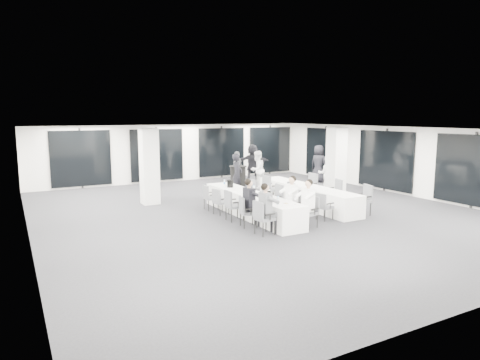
# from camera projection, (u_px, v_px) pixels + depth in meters

# --- Properties ---
(room) EXTENTS (14.04, 16.04, 2.84)m
(room) POSITION_uv_depth(u_px,v_px,m) (264.00, 167.00, 15.66)
(room) COLOR black
(room) RESTS_ON ground
(column_left) EXTENTS (0.60, 0.60, 2.80)m
(column_left) POSITION_uv_depth(u_px,v_px,m) (149.00, 166.00, 15.74)
(column_left) COLOR silver
(column_left) RESTS_ON floor
(column_right) EXTENTS (0.60, 0.60, 2.80)m
(column_right) POSITION_uv_depth(u_px,v_px,m) (336.00, 162.00, 17.13)
(column_right) COLOR silver
(column_right) RESTS_ON floor
(banquet_table_main) EXTENTS (0.90, 5.00, 0.75)m
(banquet_table_main) POSITION_uv_depth(u_px,v_px,m) (251.00, 205.00, 13.95)
(banquet_table_main) COLOR silver
(banquet_table_main) RESTS_ON floor
(banquet_table_side) EXTENTS (0.90, 5.00, 0.75)m
(banquet_table_side) POSITION_uv_depth(u_px,v_px,m) (306.00, 196.00, 15.48)
(banquet_table_side) COLOR silver
(banquet_table_side) RESTS_ON floor
(cocktail_table) EXTENTS (0.76, 0.76, 1.06)m
(cocktail_table) POSITION_uv_depth(u_px,v_px,m) (238.00, 178.00, 18.74)
(cocktail_table) COLOR black
(cocktail_table) RESTS_ON floor
(chair_main_left_near) EXTENTS (0.52, 0.56, 0.94)m
(chair_main_left_near) POSITION_uv_depth(u_px,v_px,m) (262.00, 216.00, 11.73)
(chair_main_left_near) COLOR #4C4F54
(chair_main_left_near) RESTS_ON floor
(chair_main_left_second) EXTENTS (0.54, 0.57, 0.90)m
(chair_main_left_second) POSITION_uv_depth(u_px,v_px,m) (246.00, 210.00, 12.54)
(chair_main_left_second) COLOR #4C4F54
(chair_main_left_second) RESTS_ON floor
(chair_main_left_mid) EXTENTS (0.50, 0.56, 0.96)m
(chair_main_left_mid) POSITION_uv_depth(u_px,v_px,m) (232.00, 204.00, 13.28)
(chair_main_left_mid) COLOR #4C4F54
(chair_main_left_mid) RESTS_ON floor
(chair_main_left_fourth) EXTENTS (0.51, 0.54, 0.86)m
(chair_main_left_fourth) POSITION_uv_depth(u_px,v_px,m) (219.00, 200.00, 14.11)
(chair_main_left_fourth) COLOR #4C4F54
(chair_main_left_fourth) RESTS_ON floor
(chair_main_left_far) EXTENTS (0.44, 0.50, 0.87)m
(chair_main_left_far) POSITION_uv_depth(u_px,v_px,m) (209.00, 196.00, 14.81)
(chair_main_left_far) COLOR #4C4F54
(chair_main_left_far) RESTS_ON floor
(chair_main_right_near) EXTENTS (0.55, 0.58, 0.91)m
(chair_main_right_near) POSITION_uv_depth(u_px,v_px,m) (310.00, 210.00, 12.53)
(chair_main_right_near) COLOR #4C4F54
(chair_main_right_near) RESTS_ON floor
(chair_main_right_second) EXTENTS (0.56, 0.60, 0.98)m
(chair_main_right_second) POSITION_uv_depth(u_px,v_px,m) (295.00, 204.00, 13.22)
(chair_main_right_second) COLOR #4C4F54
(chair_main_right_second) RESTS_ON floor
(chair_main_right_mid) EXTENTS (0.54, 0.59, 1.00)m
(chair_main_right_mid) POSITION_uv_depth(u_px,v_px,m) (275.00, 197.00, 14.16)
(chair_main_right_mid) COLOR #4C4F54
(chair_main_right_mid) RESTS_ON floor
(chair_main_right_fourth) EXTENTS (0.51, 0.55, 0.92)m
(chair_main_right_fourth) POSITION_uv_depth(u_px,v_px,m) (263.00, 195.00, 14.82)
(chair_main_right_fourth) COLOR #4C4F54
(chair_main_right_fourth) RESTS_ON floor
(chair_main_right_far) EXTENTS (0.54, 0.58, 0.93)m
(chair_main_right_far) POSITION_uv_depth(u_px,v_px,m) (249.00, 190.00, 15.67)
(chair_main_right_far) COLOR #4C4F54
(chair_main_right_far) RESTS_ON floor
(chair_side_left_near) EXTENTS (0.49, 0.53, 0.86)m
(chair_side_left_near) POSITION_uv_depth(u_px,v_px,m) (323.00, 205.00, 13.38)
(chair_side_left_near) COLOR #4C4F54
(chair_side_left_near) RESTS_ON floor
(chair_side_left_mid) EXTENTS (0.56, 0.60, 0.99)m
(chair_side_left_mid) POSITION_uv_depth(u_px,v_px,m) (295.00, 195.00, 14.67)
(chair_side_left_mid) COLOR #4C4F54
(chair_side_left_mid) RESTS_ON floor
(chair_side_left_far) EXTENTS (0.54, 0.60, 1.03)m
(chair_side_left_far) POSITION_uv_depth(u_px,v_px,m) (270.00, 187.00, 16.04)
(chair_side_left_far) COLOR #4C4F54
(chair_side_left_far) RESTS_ON floor
(chair_side_right_near) EXTENTS (0.59, 0.62, 1.00)m
(chair_side_right_near) POSITION_uv_depth(u_px,v_px,m) (364.00, 198.00, 14.10)
(chair_side_right_near) COLOR #4C4F54
(chair_side_right_near) RESTS_ON floor
(chair_side_right_mid) EXTENTS (0.61, 0.63, 0.99)m
(chair_side_right_mid) POSITION_uv_depth(u_px,v_px,m) (335.00, 191.00, 15.34)
(chair_side_right_mid) COLOR #4C4F54
(chair_side_right_mid) RESTS_ON floor
(chair_side_right_far) EXTENTS (0.55, 0.60, 1.03)m
(chair_side_right_far) POSITION_uv_depth(u_px,v_px,m) (310.00, 185.00, 16.60)
(chair_side_right_far) COLOR #4C4F54
(chair_side_right_far) RESTS_ON floor
(seated_guest_a) EXTENTS (0.50, 0.38, 1.44)m
(seated_guest_a) POSITION_uv_depth(u_px,v_px,m) (267.00, 205.00, 11.77)
(seated_guest_a) COLOR #5A5D62
(seated_guest_a) RESTS_ON floor
(seated_guest_b) EXTENTS (0.50, 0.38, 1.44)m
(seated_guest_b) POSITION_uv_depth(u_px,v_px,m) (251.00, 200.00, 12.55)
(seated_guest_b) COLOR black
(seated_guest_b) RESTS_ON floor
(seated_guest_c) EXTENTS (0.50, 0.38, 1.44)m
(seated_guest_c) POSITION_uv_depth(u_px,v_px,m) (306.00, 201.00, 12.40)
(seated_guest_c) COLOR white
(seated_guest_c) RESTS_ON floor
(seated_guest_d) EXTENTS (0.50, 0.38, 1.44)m
(seated_guest_d) POSITION_uv_depth(u_px,v_px,m) (290.00, 196.00, 13.11)
(seated_guest_d) COLOR white
(seated_guest_d) RESTS_ON floor
(standing_guest_a) EXTENTS (0.90, 0.89, 1.93)m
(standing_guest_a) POSITION_uv_depth(u_px,v_px,m) (237.00, 172.00, 17.60)
(standing_guest_a) COLOR black
(standing_guest_a) RESTS_ON floor
(standing_guest_b) EXTENTS (1.07, 0.89, 1.92)m
(standing_guest_b) POSITION_uv_depth(u_px,v_px,m) (257.00, 167.00, 19.08)
(standing_guest_b) COLOR white
(standing_guest_b) RESTS_ON floor
(standing_guest_d) EXTENTS (1.18, 1.06, 1.76)m
(standing_guest_d) POSITION_uv_depth(u_px,v_px,m) (237.00, 165.00, 20.55)
(standing_guest_d) COLOR #5A5D62
(standing_guest_d) RESTS_ON floor
(standing_guest_e) EXTENTS (0.85, 1.12, 2.07)m
(standing_guest_e) POSITION_uv_depth(u_px,v_px,m) (319.00, 161.00, 20.87)
(standing_guest_e) COLOR black
(standing_guest_e) RESTS_ON floor
(standing_guest_f) EXTENTS (2.02, 1.48, 2.06)m
(standing_guest_f) POSITION_uv_depth(u_px,v_px,m) (252.00, 160.00, 21.54)
(standing_guest_f) COLOR black
(standing_guest_f) RESTS_ON floor
(standing_guest_g) EXTENTS (0.86, 0.80, 1.88)m
(standing_guest_g) POSITION_uv_depth(u_px,v_px,m) (152.00, 167.00, 19.37)
(standing_guest_g) COLOR white
(standing_guest_g) RESTS_ON floor
(standing_guest_h) EXTENTS (1.01, 0.93, 1.79)m
(standing_guest_h) POSITION_uv_depth(u_px,v_px,m) (327.00, 171.00, 18.26)
(standing_guest_h) COLOR white
(standing_guest_h) RESTS_ON floor
(ice_bucket_near) EXTENTS (0.20, 0.20, 0.23)m
(ice_bucket_near) POSITION_uv_depth(u_px,v_px,m) (267.00, 194.00, 13.18)
(ice_bucket_near) COLOR black
(ice_bucket_near) RESTS_ON banquet_table_main
(ice_bucket_far) EXTENTS (0.22, 0.22, 0.26)m
(ice_bucket_far) POSITION_uv_depth(u_px,v_px,m) (230.00, 184.00, 15.06)
(ice_bucket_far) COLOR black
(ice_bucket_far) RESTS_ON banquet_table_main
(water_bottle_a) EXTENTS (0.07, 0.07, 0.23)m
(water_bottle_a) POSITION_uv_depth(u_px,v_px,m) (278.00, 201.00, 12.16)
(water_bottle_a) COLOR silver
(water_bottle_a) RESTS_ON banquet_table_main
(water_bottle_b) EXTENTS (0.07, 0.07, 0.21)m
(water_bottle_b) POSITION_uv_depth(u_px,v_px,m) (254.00, 189.00, 14.18)
(water_bottle_b) COLOR silver
(water_bottle_b) RESTS_ON banquet_table_main
(water_bottle_c) EXTENTS (0.07, 0.07, 0.21)m
(water_bottle_c) POSITION_uv_depth(u_px,v_px,m) (224.00, 182.00, 15.49)
(water_bottle_c) COLOR silver
(water_bottle_c) RESTS_ON banquet_table_main
(plate_a) EXTENTS (0.20, 0.20, 0.03)m
(plate_a) POSITION_uv_depth(u_px,v_px,m) (271.00, 201.00, 12.60)
(plate_a) COLOR white
(plate_a) RESTS_ON banquet_table_main
(plate_b) EXTENTS (0.19, 0.19, 0.03)m
(plate_b) POSITION_uv_depth(u_px,v_px,m) (286.00, 203.00, 12.27)
(plate_b) COLOR white
(plate_b) RESTS_ON banquet_table_main
(plate_c) EXTENTS (0.21, 0.21, 0.03)m
(plate_c) POSITION_uv_depth(u_px,v_px,m) (261.00, 195.00, 13.59)
(plate_c) COLOR white
(plate_c) RESTS_ON banquet_table_main
(wine_glass) EXTENTS (0.07, 0.07, 0.18)m
(wine_glass) POSITION_uv_depth(u_px,v_px,m) (295.00, 200.00, 12.18)
(wine_glass) COLOR silver
(wine_glass) RESTS_ON banquet_table_main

